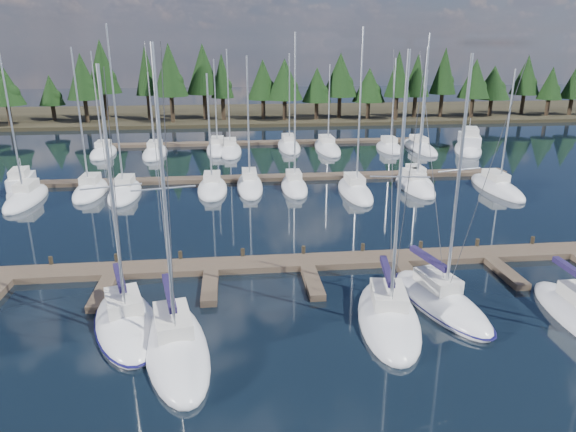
{
  "coord_description": "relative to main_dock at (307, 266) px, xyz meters",
  "views": [
    {
      "loc": [
        -4.42,
        -12.0,
        13.57
      ],
      "look_at": [
        -0.7,
        22.0,
        2.01
      ],
      "focal_mm": 32.0,
      "sensor_mm": 36.0,
      "label": 1
    }
  ],
  "objects": [
    {
      "name": "motor_yacht_left",
      "position": [
        -24.57,
        20.53,
        0.23
      ],
      "size": [
        3.78,
        7.98,
        3.82
      ],
      "color": "silver",
      "rests_on": "ground"
    },
    {
      "name": "tree_line",
      "position": [
        -2.91,
        62.9,
        7.29
      ],
      "size": [
        184.36,
        11.56,
        13.94
      ],
      "color": "black",
      "rests_on": "far_shore"
    },
    {
      "name": "front_sailboat_3",
      "position": [
        3.2,
        -6.89,
        0.08
      ],
      "size": [
        4.26,
        8.53,
        14.15
      ],
      "color": "silver",
      "rests_on": "ground"
    },
    {
      "name": "front_sailboat_1",
      "position": [
        -10.0,
        -6.05,
        0.08
      ],
      "size": [
        5.25,
        8.47,
        13.57
      ],
      "color": "silver",
      "rests_on": "ground"
    },
    {
      "name": "front_sailboat_2",
      "position": [
        -7.38,
        -8.26,
        0.08
      ],
      "size": [
        4.66,
        9.4,
        14.43
      ],
      "color": "silver",
      "rests_on": "ground"
    },
    {
      "name": "far_shore",
      "position": [
        0.0,
        72.64,
        0.1
      ],
      "size": [
        220.0,
        30.0,
        0.6
      ],
      "primitive_type": "cube",
      "color": "#2D2819",
      "rests_on": "ground"
    },
    {
      "name": "back_docks",
      "position": [
        0.0,
        32.23,
        -0.0
      ],
      "size": [
        50.0,
        21.8,
        0.4
      ],
      "color": "brown",
      "rests_on": "ground"
    },
    {
      "name": "motor_yacht_right",
      "position": [
        26.7,
        35.01,
        0.34
      ],
      "size": [
        6.71,
        10.67,
        5.08
      ],
      "color": "silver",
      "rests_on": "ground"
    },
    {
      "name": "back_sailboat_rows",
      "position": [
        0.12,
        27.88,
        0.06
      ],
      "size": [
        46.74,
        33.03,
        15.95
      ],
      "color": "silver",
      "rests_on": "ground"
    },
    {
      "name": "ground",
      "position": [
        0.0,
        12.64,
        -0.2
      ],
      "size": [
        260.0,
        260.0,
        0.0
      ],
      "primitive_type": "plane",
      "color": "black",
      "rests_on": "ground"
    },
    {
      "name": "front_sailboat_4",
      "position": [
        6.51,
        -5.48,
        0.08
      ],
      "size": [
        4.68,
        8.69,
        13.95
      ],
      "color": "silver",
      "rests_on": "ground"
    },
    {
      "name": "main_dock",
      "position": [
        0.0,
        0.0,
        0.0
      ],
      "size": [
        44.0,
        6.13,
        0.9
      ],
      "color": "brown",
      "rests_on": "ground"
    }
  ]
}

